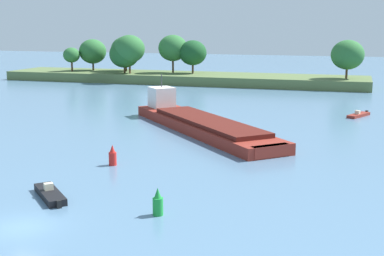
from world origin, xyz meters
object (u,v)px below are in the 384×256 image
object	(u,v)px
fishing_skiff	(50,194)
channel_buoy_red	(113,156)
channel_buoy_green	(158,203)
cargo_barge	(199,122)
small_motorboat	(359,115)

from	to	relation	value
fishing_skiff	channel_buoy_red	bearing A→B (deg)	87.87
fishing_skiff	channel_buoy_red	size ratio (longest dim) A/B	2.31
channel_buoy_green	cargo_barge	bearing A→B (deg)	101.10
small_motorboat	cargo_barge	world-z (taller)	cargo_barge
small_motorboat	fishing_skiff	world-z (taller)	fishing_skiff
small_motorboat	channel_buoy_red	xyz separation A→B (m)	(-21.23, -33.89, 0.58)
small_motorboat	channel_buoy_red	bearing A→B (deg)	-122.06
small_motorboat	fishing_skiff	distance (m)	48.68
channel_buoy_red	channel_buoy_green	xyz separation A→B (m)	(8.50, -10.77, 0.00)
small_motorboat	channel_buoy_green	size ratio (longest dim) A/B	2.57
channel_buoy_green	fishing_skiff	bearing A→B (deg)	173.36
fishing_skiff	cargo_barge	bearing A→B (deg)	83.33
small_motorboat	fishing_skiff	bearing A→B (deg)	-116.33
fishing_skiff	channel_buoy_green	world-z (taller)	channel_buoy_green
channel_buoy_red	channel_buoy_green	world-z (taller)	same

